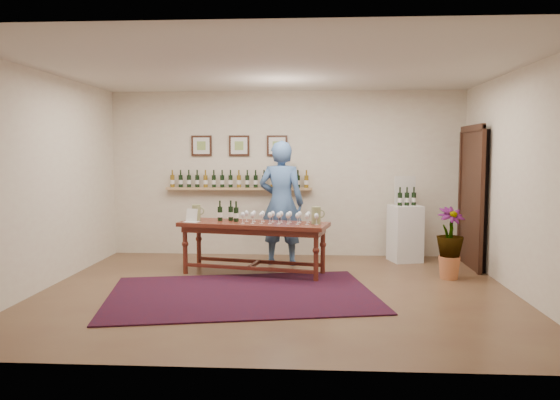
# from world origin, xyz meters

# --- Properties ---
(ground) EXTENTS (6.00, 6.00, 0.00)m
(ground) POSITION_xyz_m (0.00, 0.00, 0.00)
(ground) COLOR brown
(ground) RESTS_ON ground
(room_shell) EXTENTS (6.00, 6.00, 6.00)m
(room_shell) POSITION_xyz_m (2.11, 1.86, 1.12)
(room_shell) COLOR beige
(room_shell) RESTS_ON ground
(rug) EXTENTS (3.61, 2.75, 0.02)m
(rug) POSITION_xyz_m (-0.42, -0.20, 0.01)
(rug) COLOR #4C0D15
(rug) RESTS_ON ground
(tasting_table) EXTENTS (2.23, 1.11, 0.76)m
(tasting_table) POSITION_xyz_m (-0.39, 0.97, 0.64)
(tasting_table) COLOR #4E1C13
(tasting_table) RESTS_ON ground
(table_glasses) EXTENTS (1.24, 0.39, 0.17)m
(table_glasses) POSITION_xyz_m (-0.07, 0.92, 0.84)
(table_glasses) COLOR silver
(table_glasses) RESTS_ON tasting_table
(table_bottles) EXTENTS (0.35, 0.27, 0.33)m
(table_bottles) POSITION_xyz_m (-0.77, 1.12, 0.92)
(table_bottles) COLOR black
(table_bottles) RESTS_ON tasting_table
(pitcher_left) EXTENTS (0.19, 0.19, 0.23)m
(pitcher_left) POSITION_xyz_m (-1.27, 1.17, 0.87)
(pitcher_left) COLOR olive
(pitcher_left) RESTS_ON tasting_table
(pitcher_right) EXTENTS (0.18, 0.18, 0.24)m
(pitcher_right) POSITION_xyz_m (0.51, 0.86, 0.88)
(pitcher_right) COLOR olive
(pitcher_right) RESTS_ON tasting_table
(menu_card) EXTENTS (0.25, 0.21, 0.19)m
(menu_card) POSITION_xyz_m (-1.30, 0.99, 0.85)
(menu_card) COLOR silver
(menu_card) RESTS_ON tasting_table
(display_pedestal) EXTENTS (0.56, 0.56, 0.91)m
(display_pedestal) POSITION_xyz_m (1.96, 2.06, 0.46)
(display_pedestal) COLOR silver
(display_pedestal) RESTS_ON ground
(pedestal_bottles) EXTENTS (0.29, 0.15, 0.28)m
(pedestal_bottles) POSITION_xyz_m (1.97, 2.03, 1.05)
(pedestal_bottles) COLOR black
(pedestal_bottles) RESTS_ON display_pedestal
(info_sign) EXTENTS (0.35, 0.11, 0.49)m
(info_sign) POSITION_xyz_m (1.96, 2.17, 1.16)
(info_sign) COLOR silver
(info_sign) RESTS_ON display_pedestal
(potted_plant) EXTENTS (0.58, 0.58, 0.87)m
(potted_plant) POSITION_xyz_m (2.37, 0.84, 0.51)
(potted_plant) COLOR #B8683D
(potted_plant) RESTS_ON ground
(person) EXTENTS (0.77, 0.57, 1.95)m
(person) POSITION_xyz_m (-0.03, 1.70, 0.97)
(person) COLOR #3C5C8D
(person) RESTS_ON ground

